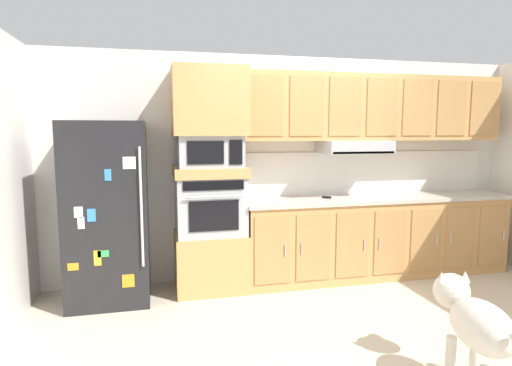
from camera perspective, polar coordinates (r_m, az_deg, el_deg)
name	(u,v)px	position (r m, az deg, el deg)	size (l,w,h in m)	color
ground_plane	(325,307)	(4.30, 9.22, -15.98)	(9.60, 9.60, 0.00)	beige
back_kitchen_wall	(290,167)	(5.02, 4.62, 2.16)	(6.20, 0.12, 2.50)	silver
refrigerator	(108,212)	(4.42, -19.16, -3.71)	(0.76, 0.73, 1.76)	black
oven_base_cabinet	(211,261)	(4.63, -6.04, -10.25)	(0.74, 0.62, 0.60)	tan
built_in_oven	(210,205)	(4.49, -6.13, -2.92)	(0.70, 0.62, 0.60)	#A8AAAF
appliance_mid_shelf	(210,172)	(4.45, -6.20, 1.53)	(0.74, 0.62, 0.10)	tan
microwave	(209,151)	(4.43, -6.23, 4.23)	(0.64, 0.54, 0.32)	#A8AAAF
appliance_upper_cabinet	(209,102)	(4.44, -6.32, 10.69)	(0.74, 0.62, 0.68)	tan
lower_cabinet_run	(376,237)	(5.19, 15.71, -6.99)	(3.11, 0.63, 0.88)	tan
countertop_slab	(377,198)	(5.10, 15.86, -1.96)	(3.15, 0.64, 0.04)	#BCB2A3
backsplash_panel	(366,172)	(5.32, 14.44, 1.37)	(3.15, 0.02, 0.50)	silver
upper_cabinet_with_hood	(374,110)	(5.15, 15.40, 9.33)	(3.11, 0.48, 0.88)	tan
screwdriver	(327,197)	(4.85, 9.44, -1.85)	(0.17, 0.17, 0.03)	black
dog	(474,321)	(3.23, 27.07, -16.03)	(0.40, 1.01, 0.69)	beige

